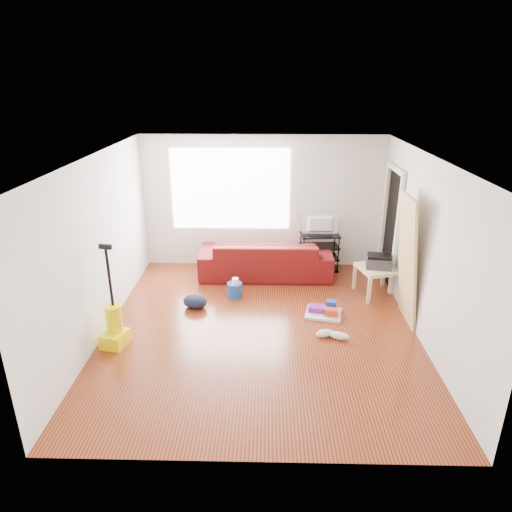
{
  "coord_description": "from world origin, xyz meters",
  "views": [
    {
      "loc": [
        0.07,
        -5.86,
        3.47
      ],
      "look_at": [
        -0.08,
        0.6,
        0.91
      ],
      "focal_mm": 32.0,
      "sensor_mm": 36.0,
      "label": 1
    }
  ],
  "objects_px": {
    "tv_stand": "(319,252)",
    "cleaning_tray": "(324,311)",
    "bucket": "(235,297)",
    "vacuum": "(114,327)",
    "sofa": "(266,275)",
    "side_table": "(378,272)",
    "backpack": "(195,307)"
  },
  "relations": [
    {
      "from": "tv_stand",
      "to": "cleaning_tray",
      "type": "xyz_separation_m",
      "value": [
        -0.09,
        -1.77,
        -0.31
      ]
    },
    {
      "from": "cleaning_tray",
      "to": "vacuum",
      "type": "xyz_separation_m",
      "value": [
        -2.99,
        -0.9,
        0.21
      ]
    },
    {
      "from": "side_table",
      "to": "bucket",
      "type": "height_order",
      "value": "side_table"
    },
    {
      "from": "cleaning_tray",
      "to": "vacuum",
      "type": "height_order",
      "value": "vacuum"
    },
    {
      "from": "sofa",
      "to": "side_table",
      "type": "distance_m",
      "value": 2.07
    },
    {
      "from": "side_table",
      "to": "vacuum",
      "type": "distance_m",
      "value": 4.28
    },
    {
      "from": "tv_stand",
      "to": "cleaning_tray",
      "type": "height_order",
      "value": "tv_stand"
    },
    {
      "from": "cleaning_tray",
      "to": "side_table",
      "type": "bearing_deg",
      "value": 37.97
    },
    {
      "from": "bucket",
      "to": "vacuum",
      "type": "relative_size",
      "value": 0.17
    },
    {
      "from": "sofa",
      "to": "tv_stand",
      "type": "xyz_separation_m",
      "value": [
        1.01,
        0.27,
        0.37
      ]
    },
    {
      "from": "bucket",
      "to": "cleaning_tray",
      "type": "bearing_deg",
      "value": -21.89
    },
    {
      "from": "sofa",
      "to": "cleaning_tray",
      "type": "distance_m",
      "value": 1.77
    },
    {
      "from": "tv_stand",
      "to": "side_table",
      "type": "distance_m",
      "value": 1.35
    },
    {
      "from": "side_table",
      "to": "cleaning_tray",
      "type": "xyz_separation_m",
      "value": [
        -0.96,
        -0.75,
        -0.36
      ]
    },
    {
      "from": "tv_stand",
      "to": "cleaning_tray",
      "type": "relative_size",
      "value": 1.22
    },
    {
      "from": "tv_stand",
      "to": "bucket",
      "type": "distance_m",
      "value": 1.97
    },
    {
      "from": "tv_stand",
      "to": "vacuum",
      "type": "height_order",
      "value": "vacuum"
    },
    {
      "from": "backpack",
      "to": "sofa",
      "type": "bearing_deg",
      "value": 65.76
    },
    {
      "from": "sofa",
      "to": "tv_stand",
      "type": "distance_m",
      "value": 1.11
    },
    {
      "from": "sofa",
      "to": "vacuum",
      "type": "bearing_deg",
      "value": 49.34
    },
    {
      "from": "sofa",
      "to": "cleaning_tray",
      "type": "xyz_separation_m",
      "value": [
        0.92,
        -1.5,
        0.06
      ]
    },
    {
      "from": "backpack",
      "to": "bucket",
      "type": "bearing_deg",
      "value": 48.95
    },
    {
      "from": "bucket",
      "to": "cleaning_tray",
      "type": "relative_size",
      "value": 0.41
    },
    {
      "from": "side_table",
      "to": "bucket",
      "type": "relative_size",
      "value": 2.94
    },
    {
      "from": "bucket",
      "to": "vacuum",
      "type": "height_order",
      "value": "vacuum"
    },
    {
      "from": "bucket",
      "to": "backpack",
      "type": "bearing_deg",
      "value": -147.32
    },
    {
      "from": "sofa",
      "to": "vacuum",
      "type": "distance_m",
      "value": 3.18
    },
    {
      "from": "sofa",
      "to": "vacuum",
      "type": "relative_size",
      "value": 1.66
    },
    {
      "from": "side_table",
      "to": "cleaning_tray",
      "type": "relative_size",
      "value": 1.21
    },
    {
      "from": "vacuum",
      "to": "bucket",
      "type": "bearing_deg",
      "value": 55.49
    },
    {
      "from": "bucket",
      "to": "sofa",
      "type": "bearing_deg",
      "value": 60.9
    },
    {
      "from": "cleaning_tray",
      "to": "vacuum",
      "type": "relative_size",
      "value": 0.42
    }
  ]
}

